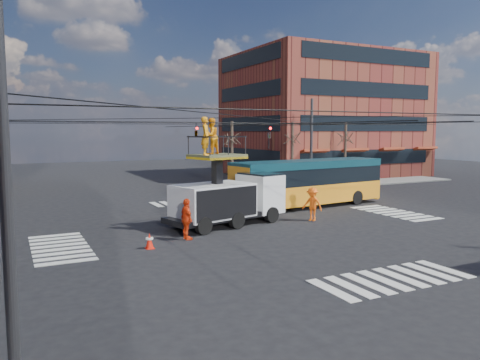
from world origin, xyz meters
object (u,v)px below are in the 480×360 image
Objects in this scene: traffic_cone at (149,241)px; flagger at (312,204)px; worker_ground at (187,219)px; utility_truck at (228,189)px; city_bus at (309,182)px.

flagger reaches higher than traffic_cone.
traffic_cone is at bearing 111.30° from worker_ground.
traffic_cone is 0.36× the size of flagger.
traffic_cone is at bearing -163.28° from utility_truck.
city_bus is at bearing -64.39° from worker_ground.
city_bus is 5.94× the size of worker_ground.
flagger is at bearing -82.89° from worker_ground.
worker_ground is 8.25m from flagger.
city_bus is (7.59, 3.20, -0.26)m from utility_truck.
traffic_cone is (-5.40, -3.27, -1.64)m from utility_truck.
utility_truck is 3.70× the size of worker_ground.
utility_truck is 5.07m from flagger.
city_bus is at bearing 120.98° from flagger.
flagger is at bearing -27.99° from utility_truck.
flagger is at bearing -129.16° from city_bus.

